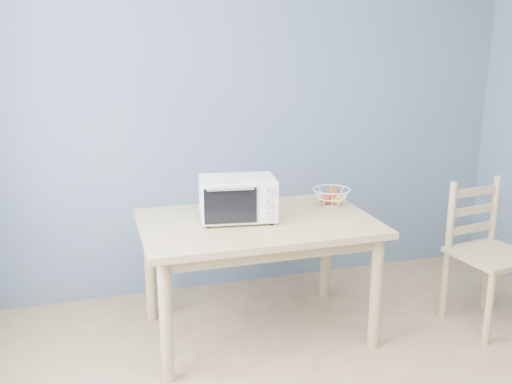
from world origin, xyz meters
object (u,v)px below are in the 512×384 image
object	(u,v)px
dining_table	(258,236)
toaster_oven	(235,198)
fruit_basket	(331,196)
dining_chair	(486,256)

from	to	relation	value
dining_table	toaster_oven	bearing A→B (deg)	163.93
dining_table	toaster_oven	size ratio (longest dim) A/B	2.90
dining_table	fruit_basket	xyz separation A→B (m)	(0.55, 0.16, 0.16)
dining_table	fruit_basket	bearing A→B (deg)	16.25
toaster_oven	dining_chair	world-z (taller)	toaster_oven
dining_table	dining_chair	world-z (taller)	dining_chair
toaster_oven	fruit_basket	world-z (taller)	toaster_oven
fruit_basket	dining_chair	world-z (taller)	dining_chair
dining_chair	toaster_oven	bearing A→B (deg)	160.31
toaster_oven	fruit_basket	size ratio (longest dim) A/B	1.49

